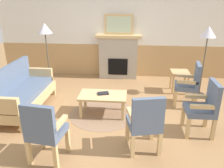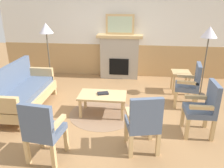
% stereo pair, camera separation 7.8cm
% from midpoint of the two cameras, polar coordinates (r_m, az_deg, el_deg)
% --- Properties ---
extents(ground_plane, '(14.00, 14.00, 0.00)m').
position_cam_midpoint_polar(ground_plane, '(4.77, -0.87, -7.71)').
color(ground_plane, '#997047').
extents(wall_back, '(7.20, 0.14, 2.70)m').
position_cam_midpoint_polar(wall_back, '(6.83, 1.48, 12.92)').
color(wall_back, white).
rests_on(wall_back, ground_plane).
extents(fireplace, '(1.30, 0.44, 1.28)m').
position_cam_midpoint_polar(fireplace, '(6.71, 1.28, 7.04)').
color(fireplace, '#A39989').
rests_on(fireplace, ground_plane).
extents(framed_picture, '(0.80, 0.04, 0.56)m').
position_cam_midpoint_polar(framed_picture, '(6.55, 1.34, 14.75)').
color(framed_picture, tan).
rests_on(framed_picture, fireplace).
extents(couch, '(0.70, 1.80, 0.98)m').
position_cam_midpoint_polar(couch, '(5.16, -21.90, -2.09)').
color(couch, tan).
rests_on(couch, ground_plane).
extents(coffee_table, '(0.96, 0.56, 0.44)m').
position_cam_midpoint_polar(coffee_table, '(4.63, -2.81, -3.29)').
color(coffee_table, tan).
rests_on(coffee_table, ground_plane).
extents(round_rug, '(1.40, 1.40, 0.01)m').
position_cam_midpoint_polar(round_rug, '(4.81, -2.73, -7.44)').
color(round_rug, '#896B51').
rests_on(round_rug, ground_plane).
extents(book_on_table, '(0.25, 0.20, 0.03)m').
position_cam_midpoint_polar(book_on_table, '(4.63, -2.72, -2.35)').
color(book_on_table, black).
rests_on(book_on_table, coffee_table).
extents(armchair_near_fireplace, '(0.55, 0.55, 0.98)m').
position_cam_midpoint_polar(armchair_near_fireplace, '(5.22, 18.64, 0.30)').
color(armchair_near_fireplace, tan).
rests_on(armchair_near_fireplace, ground_plane).
extents(armchair_by_window_left, '(0.48, 0.48, 0.98)m').
position_cam_midpoint_polar(armchair_by_window_left, '(4.23, 21.72, -5.11)').
color(armchair_by_window_left, tan).
rests_on(armchair_by_window_left, ground_plane).
extents(armchair_front_left, '(0.57, 0.57, 0.98)m').
position_cam_midpoint_polar(armchair_front_left, '(3.52, 7.71, -9.22)').
color(armchair_front_left, tan).
rests_on(armchair_front_left, ground_plane).
extents(armchair_front_center, '(0.54, 0.54, 0.98)m').
position_cam_midpoint_polar(armchair_front_center, '(3.44, -17.29, -10.86)').
color(armchair_front_center, tan).
rests_on(armchair_front_center, ground_plane).
extents(side_table, '(0.44, 0.44, 0.55)m').
position_cam_midpoint_polar(side_table, '(5.94, 16.30, 2.03)').
color(side_table, tan).
rests_on(side_table, ground_plane).
extents(floor_lamp_by_couch, '(0.36, 0.36, 1.68)m').
position_cam_midpoint_polar(floor_lamp_by_couch, '(6.07, -16.84, 12.30)').
color(floor_lamp_by_couch, '#332D28').
rests_on(floor_lamp_by_couch, ground_plane).
extents(floor_lamp_by_chairs, '(0.36, 0.36, 1.68)m').
position_cam_midpoint_polar(floor_lamp_by_chairs, '(5.68, 22.59, 11.02)').
color(floor_lamp_by_chairs, '#332D28').
rests_on(floor_lamp_by_chairs, ground_plane).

